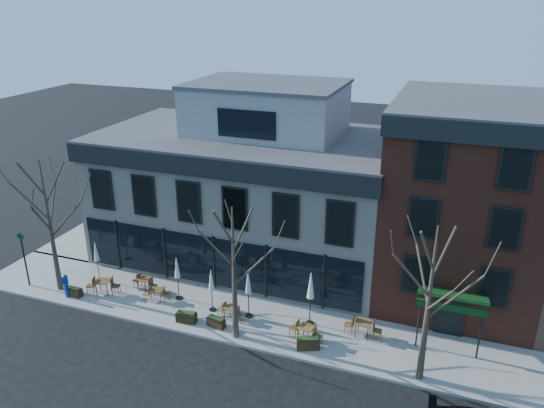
% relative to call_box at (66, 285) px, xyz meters
% --- Properties ---
extents(ground, '(120.00, 120.00, 0.00)m').
position_rel_call_box_xyz_m(ground, '(7.50, 3.78, -0.92)').
color(ground, black).
rests_on(ground, ground).
extents(sidewalk_front, '(33.50, 4.70, 0.15)m').
position_rel_call_box_xyz_m(sidewalk_front, '(10.75, 1.63, -0.85)').
color(sidewalk_front, gray).
rests_on(sidewalk_front, ground).
extents(sidewalk_side, '(4.50, 12.00, 0.15)m').
position_rel_call_box_xyz_m(sidewalk_side, '(-3.75, 9.78, -0.85)').
color(sidewalk_side, gray).
rests_on(sidewalk_side, ground).
extents(corner_building, '(18.39, 10.39, 11.10)m').
position_rel_call_box_xyz_m(corner_building, '(7.57, 8.85, 3.80)').
color(corner_building, beige).
rests_on(corner_building, ground).
extents(red_brick_building, '(8.20, 11.78, 11.18)m').
position_rel_call_box_xyz_m(red_brick_building, '(20.50, 8.76, 4.72)').
color(red_brick_building, brown).
rests_on(red_brick_building, ground).
extents(tree_corner, '(3.93, 3.98, 7.92)m').
position_rel_call_box_xyz_m(tree_corner, '(-0.99, 0.58, 3.33)').
color(tree_corner, '#382B21').
rests_on(tree_corner, sidewalk_front).
extents(tree_mid, '(3.50, 3.55, 7.04)m').
position_rel_call_box_xyz_m(tree_mid, '(10.51, -0.12, 2.87)').
color(tree_mid, '#382B21').
rests_on(tree_mid, sidewalk_front).
extents(tree_right, '(3.72, 3.77, 7.48)m').
position_rel_call_box_xyz_m(tree_right, '(19.51, -0.12, 3.10)').
color(tree_right, '#382B21').
rests_on(tree_right, sidewalk_front).
extents(sign_pole, '(0.50, 0.10, 3.40)m').
position_rel_call_box_xyz_m(sign_pole, '(-3.00, 0.28, 1.15)').
color(sign_pole, black).
rests_on(sign_pole, sidewalk_front).
extents(call_box, '(0.29, 0.29, 1.46)m').
position_rel_call_box_xyz_m(call_box, '(0.00, 0.00, 0.00)').
color(call_box, '#0C2D9C').
rests_on(call_box, sidewalk_front).
extents(cafe_set_0, '(1.98, 1.05, 1.02)m').
position_rel_call_box_xyz_m(cafe_set_0, '(1.74, 1.02, -0.25)').
color(cafe_set_0, brown).
rests_on(cafe_set_0, sidewalk_front).
extents(cafe_set_1, '(1.74, 0.80, 0.89)m').
position_rel_call_box_xyz_m(cafe_set_1, '(3.73, 2.21, -0.31)').
color(cafe_set_1, brown).
rests_on(cafe_set_1, sidewalk_front).
extents(cafe_set_2, '(1.60, 0.88, 0.82)m').
position_rel_call_box_xyz_m(cafe_set_2, '(4.99, 1.47, -0.35)').
color(cafe_set_2, brown).
rests_on(cafe_set_2, sidewalk_front).
extents(cafe_set_3, '(1.63, 0.75, 0.84)m').
position_rel_call_box_xyz_m(cafe_set_3, '(9.64, 1.24, -0.34)').
color(cafe_set_3, brown).
rests_on(cafe_set_3, sidewalk_front).
extents(cafe_set_4, '(1.84, 0.86, 0.94)m').
position_rel_call_box_xyz_m(cafe_set_4, '(13.90, 0.79, -0.29)').
color(cafe_set_4, brown).
rests_on(cafe_set_4, sidewalk_front).
extents(cafe_set_5, '(1.95, 0.81, 1.02)m').
position_rel_call_box_xyz_m(cafe_set_5, '(16.50, 2.09, -0.25)').
color(cafe_set_5, brown).
rests_on(cafe_set_5, sidewalk_front).
extents(umbrella_0, '(0.41, 0.41, 2.54)m').
position_rel_call_box_xyz_m(umbrella_0, '(0.54, 2.19, 1.02)').
color(umbrella_0, black).
rests_on(umbrella_0, sidewalk_front).
extents(umbrella_1, '(0.42, 0.42, 2.60)m').
position_rel_call_box_xyz_m(umbrella_1, '(6.06, 2.02, 1.06)').
color(umbrella_1, black).
rests_on(umbrella_1, sidewalk_front).
extents(umbrella_2, '(0.39, 0.39, 2.46)m').
position_rel_call_box_xyz_m(umbrella_2, '(8.35, 1.62, 0.96)').
color(umbrella_2, black).
rests_on(umbrella_2, sidewalk_front).
extents(umbrella_3, '(0.44, 0.44, 2.72)m').
position_rel_call_box_xyz_m(umbrella_3, '(10.45, 1.73, 1.15)').
color(umbrella_3, black).
rests_on(umbrella_3, sidewalk_front).
extents(umbrella_4, '(0.48, 0.48, 3.02)m').
position_rel_call_box_xyz_m(umbrella_4, '(13.70, 2.18, 1.36)').
color(umbrella_4, black).
rests_on(umbrella_4, sidewalk_front).
extents(planter_0, '(0.97, 0.40, 0.54)m').
position_rel_call_box_xyz_m(planter_0, '(0.30, 0.22, -0.50)').
color(planter_0, black).
rests_on(planter_0, sidewalk_front).
extents(planter_1, '(1.11, 0.53, 0.60)m').
position_rel_call_box_xyz_m(planter_1, '(7.57, 0.13, -0.47)').
color(planter_1, black).
rests_on(planter_1, sidewalk_front).
extents(planter_2, '(1.04, 0.59, 0.55)m').
position_rel_call_box_xyz_m(planter_2, '(9.22, 0.28, -0.50)').
color(planter_2, '#311D10').
rests_on(planter_2, sidewalk_front).
extents(planter_3, '(1.20, 0.85, 0.62)m').
position_rel_call_box_xyz_m(planter_3, '(14.21, 0.17, -0.46)').
color(planter_3, '#332111').
rests_on(planter_3, sidewalk_front).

